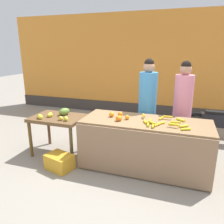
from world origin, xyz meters
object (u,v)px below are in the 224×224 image
at_px(vendor_woman_blue_shirt, 147,106).
at_px(produce_crate, 60,162).
at_px(vendor_woman_pink_shirt, 182,109).
at_px(parked_motorcycle, 220,125).
at_px(produce_sack, 107,133).

relative_size(vendor_woman_blue_shirt, produce_crate, 4.14).
height_order(vendor_woman_pink_shirt, parked_motorcycle, vendor_woman_pink_shirt).
bearing_deg(produce_crate, vendor_woman_blue_shirt, 43.22).
bearing_deg(vendor_woman_blue_shirt, vendor_woman_pink_shirt, 8.76).
distance_m(vendor_woman_blue_shirt, parked_motorcycle, 1.77).
height_order(vendor_woman_pink_shirt, produce_crate, vendor_woman_pink_shirt).
xyz_separation_m(vendor_woman_blue_shirt, parked_motorcycle, (1.45, 0.89, -0.52)).
distance_m(parked_motorcycle, produce_crate, 3.42).
distance_m(parked_motorcycle, produce_sack, 2.45).
bearing_deg(produce_sack, vendor_woman_pink_shirt, 1.56).
xyz_separation_m(vendor_woman_pink_shirt, produce_sack, (-1.50, -0.04, -0.66)).
height_order(vendor_woman_blue_shirt, produce_crate, vendor_woman_blue_shirt).
height_order(produce_crate, produce_sack, produce_sack).
height_order(parked_motorcycle, produce_sack, parked_motorcycle).
relative_size(produce_crate, produce_sack, 0.90).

